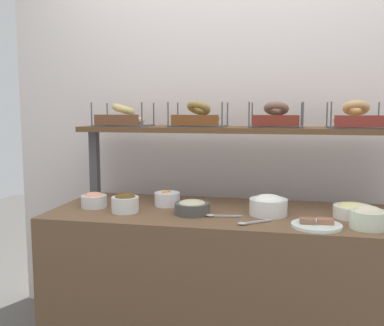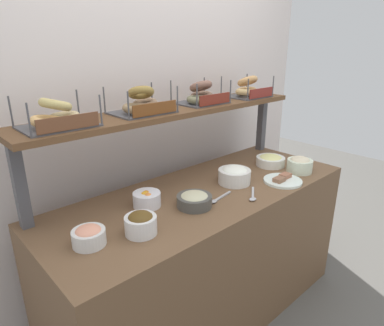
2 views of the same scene
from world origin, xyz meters
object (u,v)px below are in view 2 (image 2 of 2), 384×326
(bowl_lox_spread, at_px, (89,236))
(bagel_basket_everything, at_px, (142,104))
(bowl_tuna_salad, at_px, (194,200))
(bowl_cream_cheese, at_px, (234,175))
(serving_plate_white, at_px, (283,180))
(bowl_fruit_salad, at_px, (147,199))
(bagel_basket_poppy, at_px, (201,96))
(bowl_chocolate_spread, at_px, (141,223))
(serving_spoon_by_edge, at_px, (253,196))
(serving_spoon_near_plate, at_px, (218,199))
(bowl_egg_salad, at_px, (271,160))
(bagel_basket_plain, at_px, (57,117))
(bagel_basket_sesame, at_px, (247,90))
(bowl_potato_salad, at_px, (300,164))

(bowl_lox_spread, distance_m, bagel_basket_everything, 0.75)
(bowl_tuna_salad, relative_size, bowl_cream_cheese, 0.94)
(serving_plate_white, height_order, bagel_basket_everything, bagel_basket_everything)
(bowl_fruit_salad, height_order, bagel_basket_poppy, bagel_basket_poppy)
(bowl_chocolate_spread, height_order, serving_spoon_by_edge, bowl_chocolate_spread)
(bowl_chocolate_spread, height_order, bagel_basket_everything, bagel_basket_everything)
(serving_spoon_near_plate, height_order, bagel_basket_everything, bagel_basket_everything)
(bowl_tuna_salad, height_order, serving_plate_white, bowl_tuna_salad)
(bowl_egg_salad, bearing_deg, bagel_basket_everything, 161.88)
(serving_plate_white, distance_m, bagel_basket_plain, 1.29)
(serving_spoon_near_plate, xyz_separation_m, bagel_basket_plain, (-0.64, 0.39, 0.47))
(bowl_tuna_salad, height_order, bowl_lox_spread, bowl_lox_spread)
(bowl_cream_cheese, bearing_deg, bowl_fruit_salad, 169.63)
(bowl_tuna_salad, relative_size, bagel_basket_poppy, 0.61)
(serving_spoon_near_plate, distance_m, serving_spoon_by_edge, 0.19)
(bowl_egg_salad, distance_m, bowl_cream_cheese, 0.41)
(bagel_basket_everything, bearing_deg, bowl_chocolate_spread, -127.46)
(bowl_cream_cheese, distance_m, bagel_basket_plain, 1.02)
(bagel_basket_plain, bearing_deg, bagel_basket_everything, 1.40)
(bagel_basket_everything, bearing_deg, bagel_basket_sesame, -1.38)
(bowl_chocolate_spread, bearing_deg, bagel_basket_everything, 52.54)
(bowl_tuna_salad, distance_m, bagel_basket_plain, 0.75)
(bowl_cream_cheese, height_order, bagel_basket_everything, bagel_basket_everything)
(bagel_basket_everything, height_order, bagel_basket_poppy, bagel_basket_everything)
(bowl_tuna_salad, relative_size, bagel_basket_sesame, 0.63)
(serving_spoon_near_plate, distance_m, bagel_basket_sesame, 0.91)
(bowl_egg_salad, xyz_separation_m, bagel_basket_plain, (-1.29, 0.26, 0.44))
(bowl_potato_salad, height_order, bowl_chocolate_spread, same)
(bowl_fruit_salad, xyz_separation_m, serving_plate_white, (0.78, -0.29, -0.03))
(bowl_tuna_salad, height_order, bowl_fruit_salad, bowl_fruit_salad)
(bagel_basket_poppy, bearing_deg, bowl_lox_spread, -160.83)
(bowl_potato_salad, distance_m, bowl_lox_spread, 1.39)
(serving_spoon_near_plate, bearing_deg, bagel_basket_poppy, 57.10)
(bowl_potato_salad, height_order, bagel_basket_sesame, bagel_basket_sesame)
(bowl_egg_salad, xyz_separation_m, serving_spoon_by_edge, (-0.49, -0.23, -0.03))
(bowl_potato_salad, distance_m, bagel_basket_poppy, 0.77)
(bagel_basket_sesame, bearing_deg, bagel_basket_poppy, 176.61)
(serving_spoon_by_edge, bearing_deg, bowl_egg_salad, 25.35)
(serving_spoon_by_edge, bearing_deg, serving_plate_white, 2.23)
(bowl_fruit_salad, xyz_separation_m, bagel_basket_everything, (0.13, 0.20, 0.44))
(bowl_chocolate_spread, relative_size, bowl_lox_spread, 1.02)
(bowl_fruit_salad, distance_m, bowl_cream_cheese, 0.57)
(bowl_potato_salad, distance_m, serving_plate_white, 0.23)
(bowl_egg_salad, height_order, serving_spoon_by_edge, bowl_egg_salad)
(bowl_potato_salad, relative_size, bowl_lox_spread, 1.16)
(bowl_fruit_salad, height_order, bagel_basket_sesame, bagel_basket_sesame)
(bowl_cream_cheese, xyz_separation_m, bagel_basket_plain, (-0.88, 0.29, 0.42))
(bowl_potato_salad, height_order, bagel_basket_poppy, bagel_basket_poppy)
(bowl_tuna_salad, bearing_deg, bagel_basket_sesame, 22.91)
(bowl_lox_spread, relative_size, serving_spoon_near_plate, 0.76)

